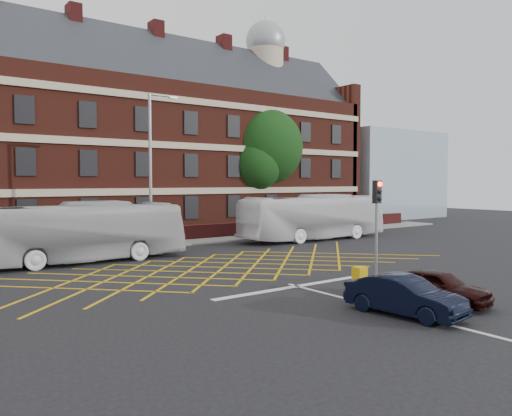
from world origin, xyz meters
TOP-DOWN VIEW (x-y plane):
  - ground at (0.00, 0.00)m, footprint 120.00×120.00m
  - victorian_building at (0.25, 22.00)m, footprint 51.00×12.17m
  - boundary_wall at (0.00, 13.00)m, footprint 56.00×0.50m
  - far_pavement at (0.00, 12.00)m, footprint 60.00×3.00m
  - glass_block at (34.00, 21.00)m, footprint 14.00×10.00m
  - box_junction_hatching at (0.00, 2.00)m, footprint 8.22×8.22m
  - stop_line at (0.00, -3.50)m, footprint 8.00×0.30m
  - centre_line at (0.00, -10.00)m, footprint 0.15×14.00m
  - bus_left at (-5.40, 7.77)m, footprint 11.45×2.87m
  - bus_right at (11.69, 8.06)m, footprint 11.89×3.23m
  - car_navy at (-0.15, -8.79)m, footprint 1.76×3.91m
  - car_maroon at (2.01, -8.55)m, footprint 2.02×3.75m
  - deciduous_tree at (14.22, 17.42)m, footprint 7.45×7.11m
  - traffic_light_near at (3.09, -4.94)m, footprint 0.70×0.70m
  - street_lamp at (-0.77, 8.48)m, footprint 2.25×1.00m
  - utility_cabinet at (1.27, -5.67)m, footprint 0.46×0.41m

SIDE VIEW (x-z plane):
  - ground at x=0.00m, z-range 0.00..0.00m
  - box_junction_hatching at x=0.00m, z-range 0.00..0.02m
  - stop_line at x=0.00m, z-range 0.00..0.02m
  - centre_line at x=0.00m, z-range 0.00..0.02m
  - far_pavement at x=0.00m, z-range 0.00..0.12m
  - utility_cabinet at x=1.27m, z-range 0.00..0.96m
  - boundary_wall at x=0.00m, z-range 0.00..1.10m
  - car_maroon at x=2.01m, z-range 0.00..1.21m
  - car_navy at x=-0.15m, z-range 0.00..1.25m
  - bus_left at x=-5.40m, z-range 0.00..3.18m
  - bus_right at x=11.69m, z-range 0.00..3.28m
  - traffic_light_near at x=3.09m, z-range -0.37..3.90m
  - street_lamp at x=-0.77m, z-range -1.42..7.90m
  - glass_block at x=34.00m, z-range 0.00..10.00m
  - deciduous_tree at x=14.22m, z-range 1.39..12.31m
  - victorian_building at x=0.25m, z-range -2.36..18.04m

